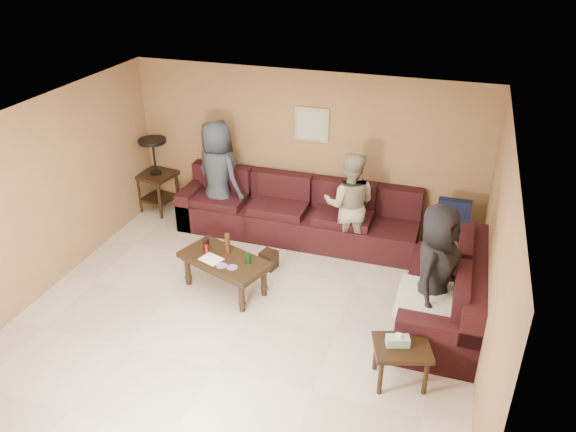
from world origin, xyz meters
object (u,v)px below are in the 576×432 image
at_px(person_middle, 350,205).
at_px(person_right, 435,271).
at_px(end_table_left, 156,174).
at_px(side_table_right, 401,351).
at_px(coffee_table, 224,263).
at_px(person_left, 218,176).
at_px(waste_bin, 269,260).
at_px(sectional_sofa, 340,243).

bearing_deg(person_middle, person_right, 125.90).
distance_m(end_table_left, side_table_right, 5.26).
height_order(coffee_table, person_right, person_right).
bearing_deg(person_left, end_table_left, 15.31).
bearing_deg(person_middle, waste_bin, 31.95).
bearing_deg(end_table_left, person_left, -8.80).
xyz_separation_m(sectional_sofa, person_middle, (0.05, 0.31, 0.46)).
distance_m(end_table_left, person_left, 1.25).
height_order(side_table_right, person_middle, person_middle).
distance_m(person_left, person_middle, 2.14).
height_order(side_table_right, waste_bin, side_table_right).
relative_size(side_table_right, person_middle, 0.44).
xyz_separation_m(end_table_left, side_table_right, (4.45, -2.80, -0.25)).
xyz_separation_m(side_table_right, waste_bin, (-2.07, 1.67, -0.29)).
bearing_deg(person_middle, sectional_sofa, 74.84).
xyz_separation_m(person_left, person_middle, (2.13, -0.18, -0.09)).
bearing_deg(person_right, sectional_sofa, 65.70).
distance_m(coffee_table, side_table_right, 2.63).
relative_size(side_table_right, person_right, 0.42).
bearing_deg(side_table_right, person_middle, 114.28).
xyz_separation_m(waste_bin, person_left, (-1.16, 0.94, 0.75)).
relative_size(waste_bin, person_right, 0.15).
bearing_deg(coffee_table, end_table_left, 137.97).
bearing_deg(coffee_table, waste_bin, 61.43).
bearing_deg(sectional_sofa, person_right, -39.97).
xyz_separation_m(sectional_sofa, coffee_table, (-1.29, -1.13, 0.10)).
xyz_separation_m(coffee_table, side_table_right, (2.44, -0.99, -0.01)).
height_order(sectional_sofa, coffee_table, sectional_sofa).
xyz_separation_m(side_table_right, person_left, (-3.23, 2.61, 0.47)).
height_order(end_table_left, person_right, person_right).
bearing_deg(person_left, coffee_table, 140.01).
relative_size(waste_bin, person_left, 0.15).
height_order(person_left, person_right, person_left).
relative_size(sectional_sofa, side_table_right, 6.63).
relative_size(end_table_left, person_right, 0.76).
bearing_deg(person_middle, coffee_table, 40.91).
xyz_separation_m(end_table_left, person_middle, (3.35, -0.37, 0.12)).
distance_m(coffee_table, person_left, 1.86).
relative_size(side_table_right, person_left, 0.40).
bearing_deg(person_left, person_right, 178.72).
bearing_deg(end_table_left, side_table_right, -32.20).
bearing_deg(sectional_sofa, end_table_left, 168.34).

